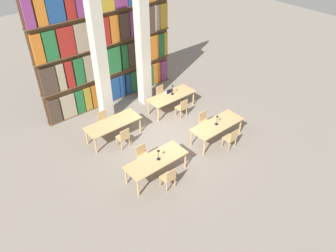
{
  "coord_description": "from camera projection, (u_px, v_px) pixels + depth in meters",
  "views": [
    {
      "loc": [
        -6.58,
        -8.05,
        8.26
      ],
      "look_at": [
        0.0,
        -0.14,
        0.68
      ],
      "focal_mm": 35.0,
      "sensor_mm": 36.0,
      "label": 1
    }
  ],
  "objects": [
    {
      "name": "ground_plane",
      "position": [
        166.0,
        138.0,
        13.27
      ],
      "size": [
        40.0,
        40.0,
        0.0
      ],
      "primitive_type": "plane",
      "color": "gray"
    },
    {
      "name": "bookshelf_bank",
      "position": [
        109.0,
        45.0,
        14.07
      ],
      "size": [
        6.55,
        0.35,
        5.5
      ],
      "color": "brown",
      "rests_on": "ground_plane"
    },
    {
      "name": "pillar_left",
      "position": [
        99.0,
        54.0,
        12.68
      ],
      "size": [
        0.47,
        0.47,
        6.0
      ],
      "color": "beige",
      "rests_on": "ground_plane"
    },
    {
      "name": "pillar_center",
      "position": [
        142.0,
        40.0,
        13.76
      ],
      "size": [
        0.47,
        0.47,
        6.0
      ],
      "color": "beige",
      "rests_on": "ground_plane"
    },
    {
      "name": "reading_table_0",
      "position": [
        156.0,
        161.0,
        11.16
      ],
      "size": [
        2.22,
        0.87,
        0.76
      ],
      "color": "tan",
      "rests_on": "ground_plane"
    },
    {
      "name": "chair_0",
      "position": [
        169.0,
        178.0,
        10.82
      ],
      "size": [
        0.42,
        0.4,
        0.87
      ],
      "color": "tan",
      "rests_on": "ground_plane"
    },
    {
      "name": "chair_1",
      "position": [
        143.0,
        155.0,
        11.71
      ],
      "size": [
        0.42,
        0.4,
        0.87
      ],
      "rotation": [
        0.0,
        0.0,
        3.14
      ],
      "color": "tan",
      "rests_on": "ground_plane"
    },
    {
      "name": "desk_lamp_0",
      "position": [
        158.0,
        153.0,
        10.95
      ],
      "size": [
        0.14,
        0.14,
        0.43
      ],
      "color": "black",
      "rests_on": "reading_table_0"
    },
    {
      "name": "reading_table_1",
      "position": [
        217.0,
        126.0,
        12.81
      ],
      "size": [
        2.22,
        0.87,
        0.76
      ],
      "color": "tan",
      "rests_on": "ground_plane"
    },
    {
      "name": "chair_2",
      "position": [
        231.0,
        138.0,
        12.5
      ],
      "size": [
        0.42,
        0.4,
        0.87
      ],
      "color": "tan",
      "rests_on": "ground_plane"
    },
    {
      "name": "chair_3",
      "position": [
        204.0,
        121.0,
        13.39
      ],
      "size": [
        0.42,
        0.4,
        0.87
      ],
      "rotation": [
        0.0,
        0.0,
        3.14
      ],
      "color": "tan",
      "rests_on": "ground_plane"
    },
    {
      "name": "desk_lamp_1",
      "position": [
        217.0,
        118.0,
        12.57
      ],
      "size": [
        0.14,
        0.14,
        0.43
      ],
      "color": "black",
      "rests_on": "reading_table_1"
    },
    {
      "name": "reading_table_2",
      "position": [
        113.0,
        124.0,
        12.88
      ],
      "size": [
        2.22,
        0.87,
        0.76
      ],
      "color": "tan",
      "rests_on": "ground_plane"
    },
    {
      "name": "chair_4",
      "position": [
        123.0,
        137.0,
        12.56
      ],
      "size": [
        0.42,
        0.4,
        0.87
      ],
      "color": "tan",
      "rests_on": "ground_plane"
    },
    {
      "name": "chair_5",
      "position": [
        104.0,
        120.0,
        13.45
      ],
      "size": [
        0.42,
        0.4,
        0.87
      ],
      "rotation": [
        0.0,
        0.0,
        3.14
      ],
      "color": "tan",
      "rests_on": "ground_plane"
    },
    {
      "name": "reading_table_3",
      "position": [
        171.0,
        97.0,
        14.55
      ],
      "size": [
        2.22,
        0.87,
        0.76
      ],
      "color": "tan",
      "rests_on": "ground_plane"
    },
    {
      "name": "chair_6",
      "position": [
        182.0,
        107.0,
        14.24
      ],
      "size": [
        0.42,
        0.4,
        0.87
      ],
      "color": "tan",
      "rests_on": "ground_plane"
    },
    {
      "name": "chair_7",
      "position": [
        161.0,
        94.0,
        15.12
      ],
      "size": [
        0.42,
        0.4,
        0.87
      ],
      "rotation": [
        0.0,
        0.0,
        3.14
      ],
      "color": "tan",
      "rests_on": "ground_plane"
    },
    {
      "name": "desk_lamp_2",
      "position": [
        172.0,
        88.0,
        14.38
      ],
      "size": [
        0.14,
        0.14,
        0.48
      ],
      "color": "black",
      "rests_on": "reading_table_3"
    },
    {
      "name": "laptop",
      "position": [
        168.0,
        92.0,
        14.65
      ],
      "size": [
        0.32,
        0.22,
        0.21
      ],
      "rotation": [
        0.0,
        0.0,
        3.14
      ],
      "color": "silver",
      "rests_on": "reading_table_3"
    }
  ]
}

